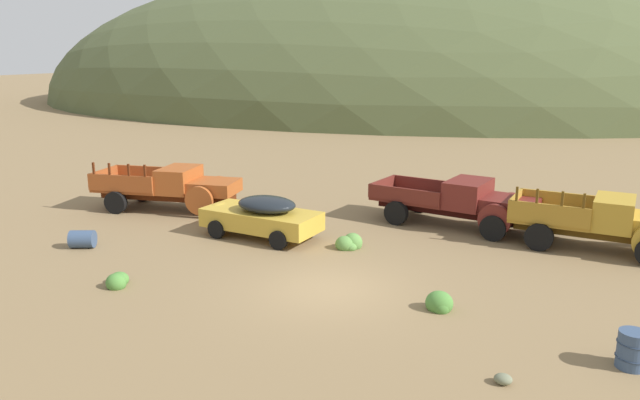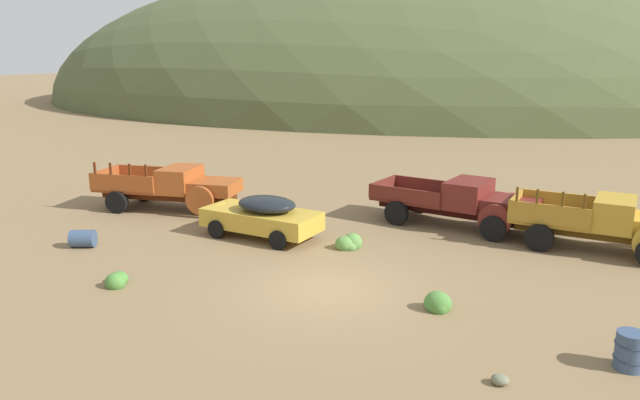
% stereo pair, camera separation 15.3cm
% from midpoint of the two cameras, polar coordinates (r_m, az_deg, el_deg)
% --- Properties ---
extents(ground_plane, '(300.00, 300.00, 0.00)m').
position_cam_midpoint_polar(ground_plane, '(17.60, 0.89, -8.46)').
color(ground_plane, olive).
extents(hill_center, '(104.25, 78.05, 37.30)m').
position_cam_midpoint_polar(hill_center, '(89.37, 7.49, 9.38)').
color(hill_center, '#4C5633').
rests_on(hill_center, ground).
extents(truck_oxide_orange, '(6.42, 3.06, 2.16)m').
position_cam_midpoint_polar(truck_oxide_orange, '(26.75, -13.17, 1.23)').
color(truck_oxide_orange, '#51220D').
rests_on(truck_oxide_orange, ground).
extents(car_faded_yellow, '(4.85, 2.60, 1.57)m').
position_cam_midpoint_polar(car_faded_yellow, '(22.39, -5.67, -1.43)').
color(car_faded_yellow, gold).
rests_on(car_faded_yellow, ground).
extents(truck_oxblood, '(6.69, 3.67, 1.89)m').
position_cam_midpoint_polar(truck_oxblood, '(24.06, 13.84, -0.25)').
color(truck_oxblood, black).
rests_on(truck_oxblood, ground).
extents(truck_mustard, '(5.85, 3.13, 2.16)m').
position_cam_midpoint_polar(truck_mustard, '(22.84, 25.94, -2.01)').
color(truck_mustard, '#593D12').
rests_on(truck_mustard, ground).
extents(oil_drum_by_truck, '(0.99, 0.87, 0.62)m').
position_cam_midpoint_polar(oil_drum_by_truck, '(22.74, -21.36, -3.42)').
color(oil_drum_by_truck, '#384C6B').
rests_on(oil_drum_by_truck, ground).
extents(oil_drum_spare, '(0.67, 0.67, 0.84)m').
position_cam_midpoint_polar(oil_drum_spare, '(14.96, 27.58, -12.54)').
color(oil_drum_spare, '#384C6B').
rests_on(oil_drum_spare, ground).
extents(bush_between_trucks, '(0.74, 0.68, 0.66)m').
position_cam_midpoint_polar(bush_between_trucks, '(16.51, 11.35, -9.70)').
color(bush_between_trucks, '#4C8438').
rests_on(bush_between_trucks, ground).
extents(bush_back_edge, '(0.73, 0.86, 0.55)m').
position_cam_midpoint_polar(bush_back_edge, '(18.80, -18.46, -7.26)').
color(bush_back_edge, '#4C8438').
rests_on(bush_back_edge, ground).
extents(bush_lone_scrub, '(0.91, 0.84, 0.68)m').
position_cam_midpoint_polar(bush_lone_scrub, '(21.11, 2.98, -4.16)').
color(bush_lone_scrub, '#5B8E42').
rests_on(bush_lone_scrub, ground).
extents(rock_small, '(0.38, 0.32, 0.23)m').
position_cam_midpoint_polar(rock_small, '(13.48, 17.00, -15.97)').
color(rock_small, '#6B7055').
rests_on(rock_small, ground).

